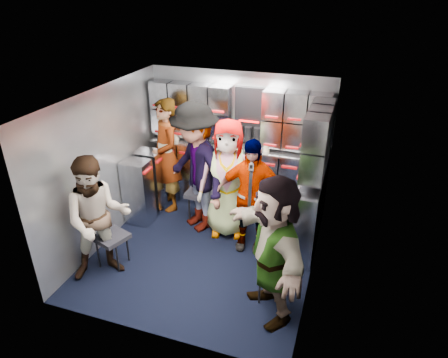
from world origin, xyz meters
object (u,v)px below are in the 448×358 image
(attendant_arc_d, at_px, (250,196))
(attendant_arc_c, at_px, (228,179))
(jump_seat_near_left, at_px, (111,238))
(jump_seat_near_right, at_px, (274,273))
(attendant_arc_e, at_px, (273,249))
(jump_seat_mid_right, at_px, (253,214))
(attendant_arc_b, at_px, (196,169))
(jump_seat_mid_left, at_px, (202,194))
(attendant_standing, at_px, (166,156))
(attendant_arc_a, at_px, (98,219))
(jump_seat_center, at_px, (232,199))

(attendant_arc_d, bearing_deg, attendant_arc_c, 142.82)
(jump_seat_near_left, bearing_deg, jump_seat_near_right, 0.89)
(attendant_arc_e, bearing_deg, jump_seat_mid_right, 166.67)
(jump_seat_near_left, height_order, attendant_arc_b, attendant_arc_b)
(jump_seat_mid_left, xyz_separation_m, attendant_arc_b, (-0.00, -0.18, 0.50))
(jump_seat_mid_left, height_order, jump_seat_mid_right, jump_seat_mid_left)
(jump_seat_near_left, bearing_deg, attendant_arc_e, -4.10)
(jump_seat_mid_left, relative_size, jump_seat_mid_right, 1.10)
(jump_seat_mid_left, bearing_deg, attendant_standing, 162.25)
(attendant_standing, bearing_deg, jump_seat_near_right, 8.31)
(attendant_arc_b, bearing_deg, attendant_arc_a, -80.18)
(jump_seat_mid_right, relative_size, attendant_arc_d, 0.29)
(attendant_arc_c, bearing_deg, jump_seat_center, 77.40)
(jump_seat_mid_left, bearing_deg, jump_seat_near_right, -43.60)
(jump_seat_near_left, distance_m, attendant_standing, 1.63)
(jump_seat_center, height_order, attendant_standing, attendant_standing)
(jump_seat_near_left, xyz_separation_m, attendant_standing, (0.04, 1.55, 0.49))
(attendant_arc_a, distance_m, attendant_arc_c, 1.78)
(jump_seat_mid_left, bearing_deg, attendant_arc_a, -114.28)
(attendant_standing, distance_m, attendant_arc_c, 1.17)
(attendant_standing, relative_size, attendant_arc_e, 1.07)
(jump_seat_mid_right, bearing_deg, attendant_standing, 163.41)
(jump_seat_near_right, height_order, attendant_arc_b, attendant_arc_b)
(attendant_standing, bearing_deg, jump_seat_center, 35.07)
(attendant_standing, bearing_deg, jump_seat_mid_left, 27.46)
(attendant_standing, relative_size, attendant_arc_c, 1.04)
(jump_seat_mid_left, xyz_separation_m, attendant_arc_a, (-0.69, -1.52, 0.35))
(jump_seat_near_left, bearing_deg, attendant_arc_b, 59.44)
(jump_seat_near_left, bearing_deg, attendant_standing, 88.44)
(attendant_arc_b, bearing_deg, jump_seat_center, 59.24)
(jump_seat_mid_left, bearing_deg, attendant_arc_b, -90.00)
(attendant_arc_e, bearing_deg, jump_seat_center, 175.19)
(attendant_standing, relative_size, attendant_arc_b, 0.94)
(attendant_arc_c, distance_m, attendant_arc_e, 1.61)
(jump_seat_near_right, xyz_separation_m, attendant_arc_d, (-0.53, 0.89, 0.41))
(jump_seat_mid_right, height_order, attendant_standing, attendant_standing)
(jump_seat_mid_left, xyz_separation_m, attendant_standing, (-0.65, 0.21, 0.44))
(jump_seat_center, relative_size, attendant_arc_b, 0.27)
(attendant_arc_b, bearing_deg, attendant_arc_c, 38.02)
(jump_seat_near_left, height_order, attendant_standing, attendant_standing)
(jump_seat_mid_left, distance_m, attendant_arc_a, 1.71)
(attendant_arc_c, bearing_deg, jump_seat_near_right, -63.78)
(jump_seat_center, height_order, attendant_arc_d, attendant_arc_d)
(attendant_arc_e, bearing_deg, attendant_standing, -166.27)
(jump_seat_near_left, relative_size, attendant_arc_e, 0.29)
(attendant_standing, distance_m, attendant_arc_a, 1.73)
(jump_seat_near_right, height_order, attendant_arc_e, attendant_arc_e)
(jump_seat_mid_left, height_order, attendant_standing, attendant_standing)
(attendant_arc_d, bearing_deg, jump_seat_mid_right, 85.35)
(attendant_arc_b, relative_size, attendant_arc_c, 1.11)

